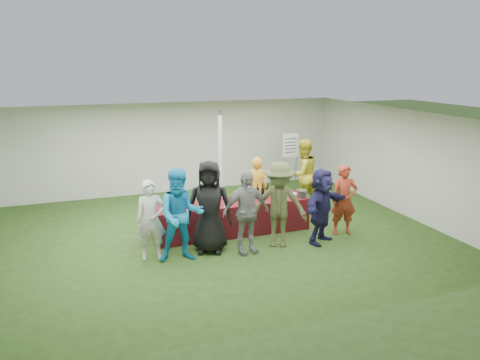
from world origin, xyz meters
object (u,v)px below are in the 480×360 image
object	(u,v)px
staff_pourer	(256,188)
customer_2	(209,207)
staff_back	(302,174)
customer_0	(151,220)
serving_table	(232,218)
customer_3	(246,212)
dump_bucket	(302,194)
wine_list_sign	(290,150)
customer_5	(322,206)
customer_6	(344,200)
customer_4	(279,205)
customer_1	(181,215)

from	to	relation	value
staff_pourer	customer_2	bearing A→B (deg)	67.65
staff_back	customer_0	bearing A→B (deg)	11.66
serving_table	customer_3	bearing A→B (deg)	-94.23
dump_bucket	wine_list_sign	bearing A→B (deg)	69.36
dump_bucket	staff_back	bearing A→B (deg)	62.19
customer_5	customer_6	size ratio (longest dim) A/B	1.02
customer_0	customer_4	xyz separation A→B (m)	(2.66, -0.27, 0.11)
customer_2	customer_5	world-z (taller)	customer_2
serving_table	customer_2	world-z (taller)	customer_2
staff_back	wine_list_sign	bearing A→B (deg)	-115.78
staff_back	customer_3	world-z (taller)	staff_back
customer_5	customer_6	distance (m)	0.80
serving_table	customer_1	xyz separation A→B (m)	(-1.42, -1.09, 0.56)
dump_bucket	customer_4	distance (m)	1.29
staff_back	customer_5	size ratio (longest dim) A/B	1.14
customer_0	customer_3	bearing A→B (deg)	-5.86
dump_bucket	staff_back	size ratio (longest dim) A/B	0.13
staff_back	customer_5	distance (m)	2.44
customer_3	customer_6	size ratio (longest dim) A/B	1.08
staff_pourer	customer_2	distance (m)	2.34
wine_list_sign	customer_5	xyz separation A→B (m)	(-1.09, -3.81, -0.49)
customer_4	customer_5	distance (m)	0.97
dump_bucket	customer_0	xyz separation A→B (m)	(-3.63, -0.58, -0.03)
customer_3	customer_5	distance (m)	1.73
dump_bucket	staff_pourer	distance (m)	1.24
customer_6	customer_1	bearing A→B (deg)	-162.15
customer_5	staff_pourer	bearing A→B (deg)	78.16
customer_0	customer_3	size ratio (longest dim) A/B	0.93
customer_0	customer_2	distance (m)	1.21
staff_pourer	customer_3	bearing A→B (deg)	86.41
customer_6	staff_back	bearing A→B (deg)	105.25
wine_list_sign	customer_1	world-z (taller)	customer_1
serving_table	staff_back	size ratio (longest dim) A/B	1.91
customer_2	customer_4	size ratio (longest dim) A/B	1.05
customer_0	customer_5	distance (m)	3.64
staff_pourer	customer_1	xyz separation A→B (m)	(-2.33, -1.86, 0.15)
customer_2	customer_5	size ratio (longest dim) A/B	1.17
wine_list_sign	customer_0	bearing A→B (deg)	-143.93
wine_list_sign	customer_6	xyz separation A→B (m)	(-0.34, -3.52, -0.51)
staff_pourer	customer_0	distance (m)	3.28
staff_pourer	staff_back	bearing A→B (deg)	-142.13
staff_pourer	customer_5	distance (m)	2.09
customer_3	customer_4	distance (m)	0.78
staff_back	customer_6	xyz separation A→B (m)	(0.01, -2.03, -0.14)
serving_table	customer_6	bearing A→B (deg)	-20.48
customer_6	customer_2	bearing A→B (deg)	-165.98
dump_bucket	wine_list_sign	distance (m)	3.08
staff_back	customer_2	size ratio (longest dim) A/B	0.98
staff_pourer	customer_4	distance (m)	1.85
customer_0	customer_5	xyz separation A→B (m)	(3.62, -0.39, 0.02)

